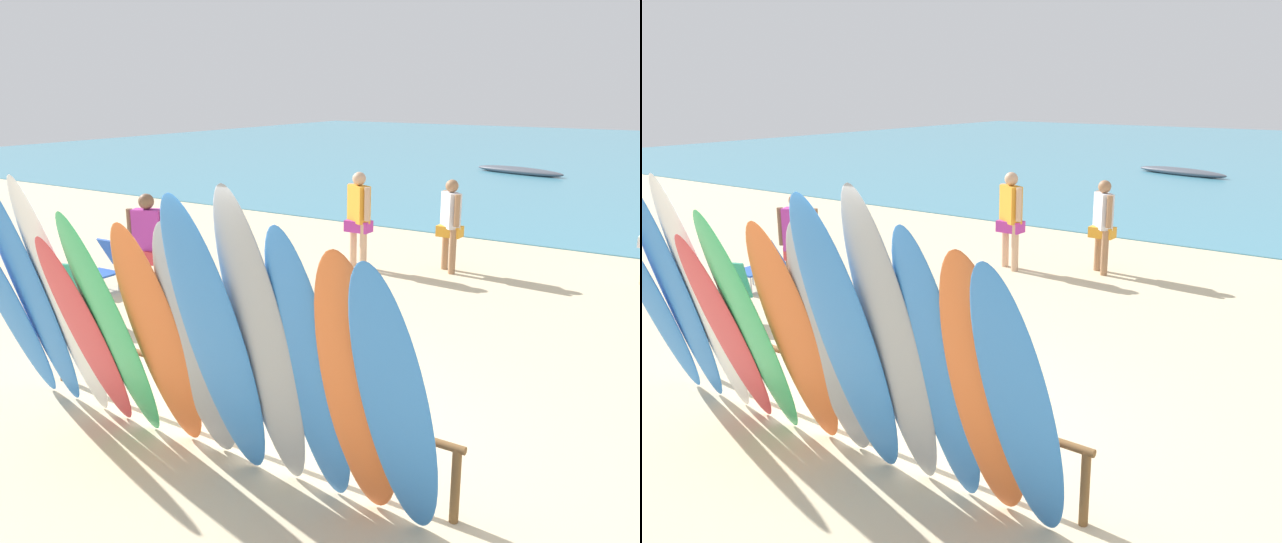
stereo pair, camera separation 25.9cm
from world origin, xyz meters
The scene contains 20 objects.
ground centered at (0.00, 14.00, 0.00)m, with size 60.00×60.00×0.00m, color beige.
surfboard_rack centered at (0.00, 0.00, 0.53)m, with size 4.67×0.07×0.63m.
surfboard_blue_0 centered at (-2.14, -0.61, 1.06)m, with size 0.48×0.08×2.23m, color #337AD1.
surfboard_blue_1 centered at (-1.79, -0.58, 1.22)m, with size 0.54×0.08×2.52m, color #337AD1.
surfboard_white_2 centered at (-1.38, -0.55, 1.20)m, with size 0.56×0.07×2.49m, color white.
surfboard_red_3 centered at (-1.02, -0.58, 0.97)m, with size 0.52×0.06×2.05m, color #D13D42.
surfboard_green_4 centered at (-0.63, -0.61, 1.10)m, with size 0.50×0.06×2.31m, color #38B266.
surfboard_orange_5 centered at (-0.17, -0.51, 1.07)m, with size 0.56×0.08×2.23m, color orange.
surfboard_grey_6 centered at (0.23, -0.48, 1.09)m, with size 0.56×0.07×2.26m, color #999EA3.
surfboard_blue_7 centered at (0.63, -0.67, 1.23)m, with size 0.53×0.08×2.60m, color #337AD1.
surfboard_grey_8 centered at (0.99, -0.58, 1.27)m, with size 0.47×0.08×2.64m, color #999EA3.
surfboard_blue_9 centered at (1.35, -0.52, 1.14)m, with size 0.52×0.06×2.37m, color #337AD1.
surfboard_orange_10 centered at (1.75, -0.53, 1.10)m, with size 0.54×0.08×2.30m, color orange.
surfboard_blue_11 centered at (2.09, -0.63, 1.10)m, with size 0.50×0.07×2.35m, color #337AD1.
beachgoer_strolling centered at (-2.02, 5.88, 0.97)m, with size 0.57×0.40×1.69m.
beachgoer_midbeach centered at (-0.61, 6.56, 0.92)m, with size 0.46×0.45×1.59m.
beachgoer_photographing centered at (-3.49, 2.44, 0.94)m, with size 0.57×0.37×1.63m.
beach_chair_red centered at (-4.64, 2.61, 0.42)m, with size 0.53×0.77×0.79m.
beach_chair_blue centered at (-3.60, 1.22, 0.43)m, with size 0.70×0.78×0.84m.
distant_boat centered at (-3.87, 20.44, 0.13)m, with size 3.55×1.49×0.28m.
Camera 2 is at (4.10, -4.06, 3.11)m, focal length 38.51 mm.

